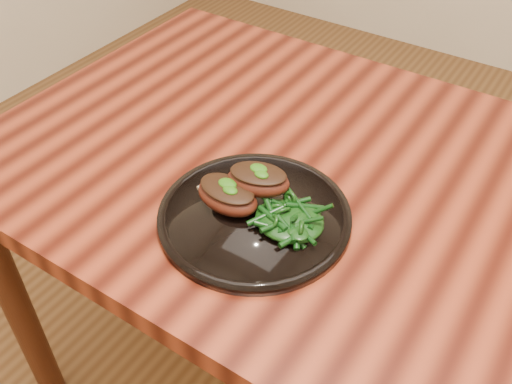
% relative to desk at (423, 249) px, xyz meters
% --- Properties ---
extents(desk, '(1.60, 0.80, 0.75)m').
position_rel_desk_xyz_m(desk, '(0.00, 0.00, 0.00)').
color(desk, '#360D06').
rests_on(desk, ground).
extents(plate, '(0.30, 0.30, 0.02)m').
position_rel_desk_xyz_m(plate, '(-0.23, -0.17, 0.09)').
color(plate, black).
rests_on(plate, desk).
extents(lamb_chop_front, '(0.11, 0.08, 0.05)m').
position_rel_desk_xyz_m(lamb_chop_front, '(-0.27, -0.18, 0.12)').
color(lamb_chop_front, '#46180D').
rests_on(lamb_chop_front, plate).
extents(lamb_chop_back, '(0.11, 0.09, 0.04)m').
position_rel_desk_xyz_m(lamb_chop_back, '(-0.24, -0.14, 0.14)').
color(lamb_chop_back, '#46180D').
rests_on(lamb_chop_back, plate).
extents(herb_smear, '(0.08, 0.05, 0.00)m').
position_rel_desk_xyz_m(herb_smear, '(-0.26, -0.10, 0.10)').
color(herb_smear, '#154307').
rests_on(herb_smear, plate).
extents(greens_heap, '(0.11, 0.10, 0.04)m').
position_rel_desk_xyz_m(greens_heap, '(-0.17, -0.16, 0.12)').
color(greens_heap, black).
rests_on(greens_heap, plate).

